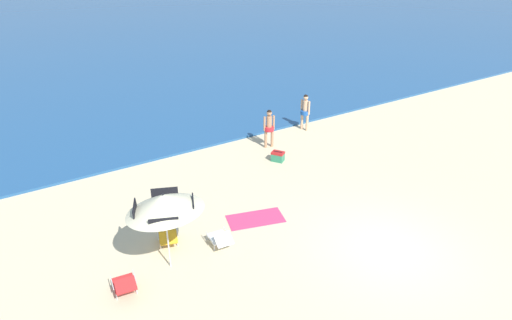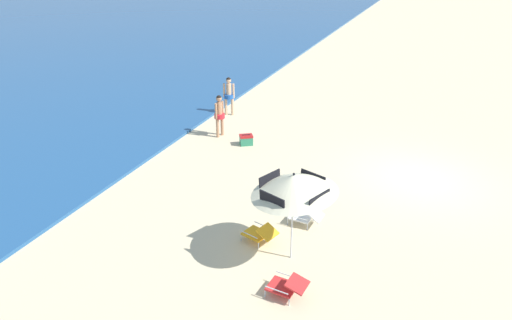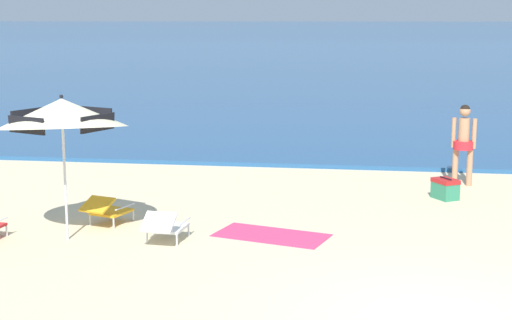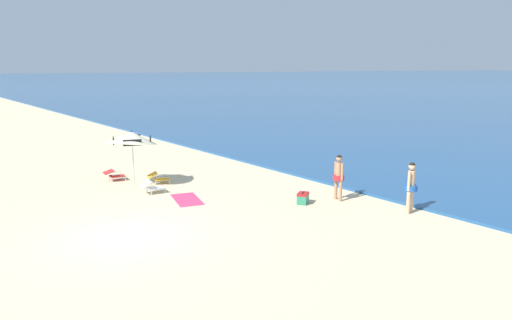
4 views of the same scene
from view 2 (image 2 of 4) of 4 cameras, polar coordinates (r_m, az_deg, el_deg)
ground_plane at (r=15.94m, az=19.54°, el=-2.21°), size 800.00×800.00×0.00m
beach_umbrella_striped_main at (r=10.35m, az=4.72°, el=-3.06°), size 2.64×2.66×2.38m
lounge_chair_under_umbrella at (r=11.78m, az=0.49°, el=-9.15°), size 0.77×1.00×0.51m
lounge_chair_beside_umbrella at (r=12.56m, az=6.29°, el=-6.96°), size 0.63×0.94×0.53m
lounge_chair_facing_sea at (r=10.18m, az=3.95°, el=-15.46°), size 0.64×0.92×0.49m
person_standing_near_shore at (r=20.73m, az=-3.43°, el=8.34°), size 0.43×0.51×1.75m
person_standing_beside at (r=18.23m, az=-4.61°, el=5.92°), size 0.50×0.42×1.71m
cooler_box at (r=17.59m, az=-1.24°, el=2.55°), size 0.56×0.61×0.43m
beach_towel at (r=14.18m, az=5.57°, el=-4.21°), size 1.98×1.36×0.01m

